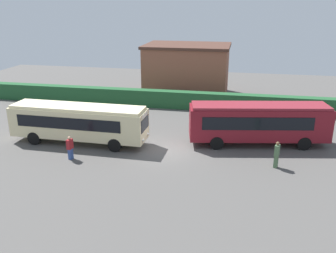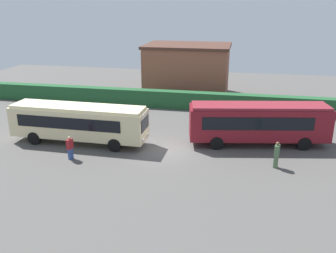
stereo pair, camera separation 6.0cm
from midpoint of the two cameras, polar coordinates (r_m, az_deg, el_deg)
ground_plane at (r=26.87m, az=-0.37°, el=-3.74°), size 64.00×64.00×0.00m
bus_cream at (r=28.54m, az=-13.79°, el=0.76°), size 10.58×2.56×2.95m
bus_maroon at (r=28.19m, az=13.87°, el=0.74°), size 10.59×4.18×3.14m
person_left at (r=26.01m, az=-15.06°, el=-3.15°), size 0.34×0.51×1.66m
person_center at (r=24.88m, az=16.48°, el=-4.12°), size 0.39×0.52×1.80m
hedge_row at (r=37.03m, az=3.18°, el=4.10°), size 44.00×1.13×1.73m
depot_building at (r=42.25m, az=2.94°, el=8.79°), size 9.43×6.82×5.76m
traffic_cone at (r=34.76m, az=16.02°, el=1.39°), size 0.36×0.36×0.60m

